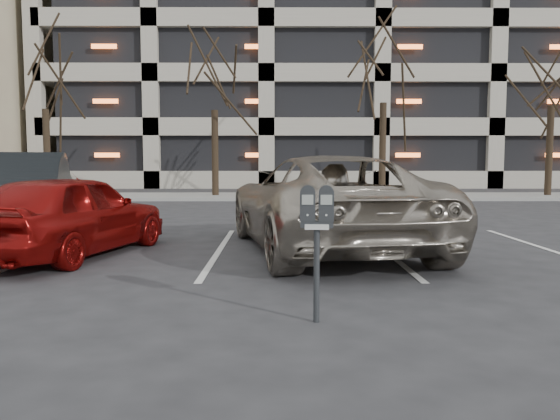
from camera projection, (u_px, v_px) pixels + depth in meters
name	position (u px, v px, depth m)	size (l,w,h in m)	color
ground	(310.00, 279.00, 6.99)	(140.00, 140.00, 0.00)	#28282B
sidewalk	(287.00, 196.00, 22.92)	(80.00, 4.00, 0.12)	gray
stall_lines	(220.00, 250.00, 9.27)	(16.90, 5.20, 0.00)	silver
parking_garage	(446.00, 56.00, 39.96)	(52.00, 20.00, 19.00)	black
tree_a	(43.00, 54.00, 22.35)	(3.61, 3.61, 8.20)	black
tree_b	(214.00, 56.00, 22.40)	(3.57, 3.57, 8.11)	black
tree_c	(384.00, 44.00, 22.40)	(3.87, 3.87, 8.78)	black
tree_d	(554.00, 49.00, 22.46)	(3.75, 3.75, 8.51)	black
parking_meter	(317.00, 220.00, 5.01)	(0.33, 0.15, 1.25)	black
suv_silver	(326.00, 203.00, 9.29)	(3.65, 6.14, 1.60)	#ABA192
car_red	(72.00, 214.00, 8.63)	(1.57, 3.91, 1.33)	maroon
car_dark	(19.00, 196.00, 10.61)	(1.77, 5.08, 1.67)	black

